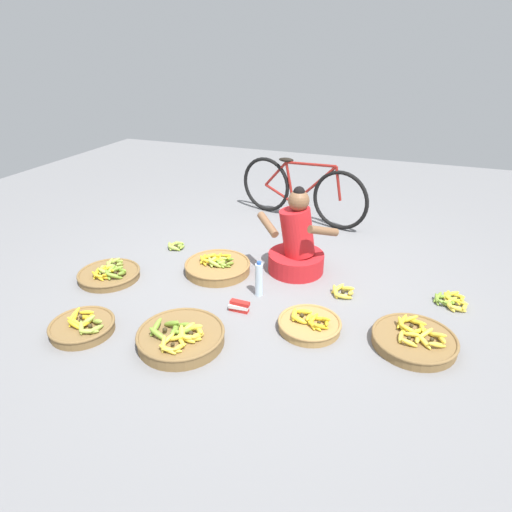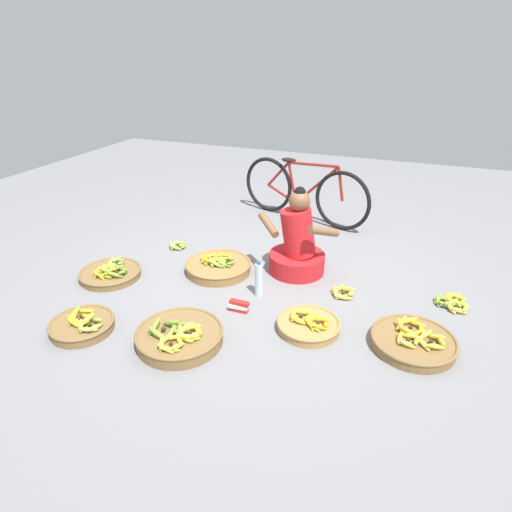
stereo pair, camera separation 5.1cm
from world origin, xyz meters
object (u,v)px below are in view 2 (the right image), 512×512
object	(u,v)px
banana_basket_near_bicycle	(111,273)
loose_bananas_back_left	(178,245)
banana_basket_front_left	(179,336)
banana_basket_mid_left	(218,266)
banana_basket_near_vendor	(413,341)
packet_carton_stack	(239,306)
vendor_woman_front	(297,246)
banana_basket_back_right	(82,325)
water_bottle	(259,279)
loose_bananas_front_center	(343,292)
loose_bananas_front_right	(453,302)
banana_basket_back_center	(308,325)
bicycle_leaning	(303,191)

from	to	relation	value
banana_basket_near_bicycle	loose_bananas_back_left	size ratio (longest dim) A/B	2.84
banana_basket_front_left	banana_basket_mid_left	distance (m)	1.09
banana_basket_near_vendor	packet_carton_stack	world-z (taller)	banana_basket_near_vendor
vendor_woman_front	banana_basket_back_right	bearing A→B (deg)	-129.61
banana_basket_back_right	water_bottle	distance (m)	1.42
banana_basket_front_left	water_bottle	world-z (taller)	water_bottle
banana_basket_near_bicycle	water_bottle	bearing A→B (deg)	8.51
loose_bananas_back_left	water_bottle	xyz separation A→B (m)	(1.13, -0.57, 0.12)
vendor_woman_front	banana_basket_near_bicycle	xyz separation A→B (m)	(-1.55, -0.73, -0.22)
banana_basket_near_vendor	banana_basket_back_right	distance (m)	2.42
vendor_woman_front	loose_bananas_front_center	xyz separation A→B (m)	(0.50, -0.28, -0.23)
vendor_woman_front	banana_basket_near_vendor	world-z (taller)	vendor_woman_front
loose_bananas_front_center	banana_basket_mid_left	bearing A→B (deg)	179.73
vendor_woman_front	banana_basket_near_vendor	xyz separation A→B (m)	(1.09, -0.79, -0.22)
banana_basket_near_vendor	packet_carton_stack	size ratio (longest dim) A/B	3.52
loose_bananas_front_right	loose_bananas_back_left	world-z (taller)	loose_bananas_back_left
banana_basket_near_bicycle	loose_bananas_front_center	world-z (taller)	banana_basket_near_bicycle
loose_bananas_back_left	banana_basket_near_bicycle	bearing A→B (deg)	-107.71
banana_basket_back_center	bicycle_leaning	bearing A→B (deg)	107.04
banana_basket_near_bicycle	banana_basket_back_right	distance (m)	0.81
banana_basket_near_vendor	banana_basket_mid_left	distance (m)	1.84
banana_basket_near_vendor	loose_bananas_front_center	bearing A→B (deg)	139.65
water_bottle	packet_carton_stack	world-z (taller)	water_bottle
water_bottle	loose_bananas_front_right	bearing A→B (deg)	15.42
loose_bananas_front_right	bicycle_leaning	bearing A→B (deg)	140.06
banana_basket_back_right	water_bottle	bearing A→B (deg)	42.23
banana_basket_near_bicycle	banana_basket_mid_left	distance (m)	0.99
water_bottle	packet_carton_stack	bearing A→B (deg)	-102.33
banana_basket_back_center	water_bottle	xyz separation A→B (m)	(-0.52, 0.33, 0.11)
water_bottle	packet_carton_stack	size ratio (longest dim) A/B	1.88
banana_basket_near_vendor	loose_bananas_front_right	xyz separation A→B (m)	(0.27, 0.68, -0.02)
loose_bananas_front_right	loose_bananas_front_center	xyz separation A→B (m)	(-0.87, -0.18, 0.01)
banana_basket_near_vendor	loose_bananas_front_center	xyz separation A→B (m)	(-0.59, 0.51, -0.02)
banana_basket_mid_left	banana_basket_back_center	bearing A→B (deg)	-29.49
loose_bananas_front_right	loose_bananas_front_center	world-z (taller)	loose_bananas_front_center
banana_basket_back_right	banana_basket_mid_left	world-z (taller)	banana_basket_mid_left
banana_basket_near_vendor	banana_basket_back_center	size ratio (longest dim) A/B	1.24
banana_basket_front_left	loose_bananas_back_left	distance (m)	1.62
bicycle_leaning	loose_bananas_front_right	bearing A→B (deg)	-39.94
banana_basket_front_left	loose_bananas_front_center	distance (m)	1.44
banana_basket_mid_left	banana_basket_front_left	bearing A→B (deg)	-78.92
banana_basket_mid_left	packet_carton_stack	xyz separation A→B (m)	(0.44, -0.54, -0.01)
banana_basket_near_bicycle	loose_bananas_back_left	world-z (taller)	banana_basket_near_bicycle
banana_basket_near_bicycle	banana_basket_front_left	distance (m)	1.24
banana_basket_near_vendor	banana_basket_mid_left	xyz separation A→B (m)	(-1.77, 0.51, 0.01)
banana_basket_back_right	loose_bananas_front_center	xyz separation A→B (m)	(1.72, 1.20, -0.02)
vendor_woman_front	bicycle_leaning	bearing A→B (deg)	103.55
loose_bananas_front_right	water_bottle	size ratio (longest dim) A/B	0.97
banana_basket_near_bicycle	banana_basket_front_left	bearing A→B (deg)	-29.45
banana_basket_mid_left	loose_bananas_front_center	world-z (taller)	banana_basket_mid_left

